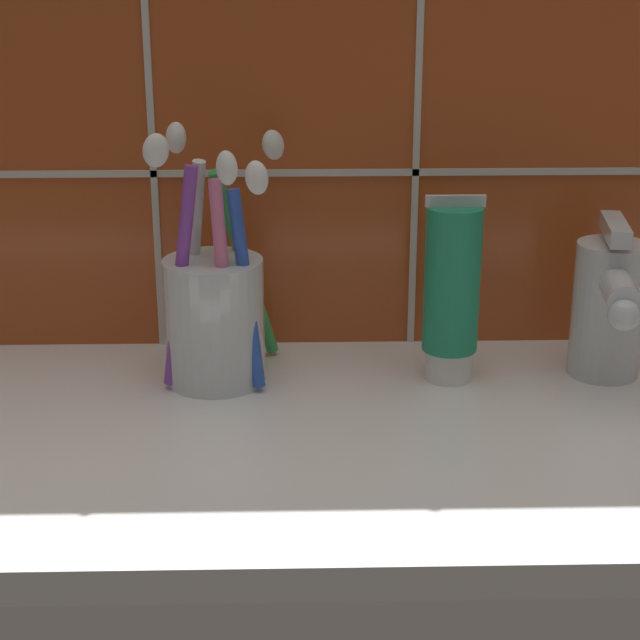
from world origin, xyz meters
TOP-DOWN VIEW (x-y plane):
  - sink_counter at (0.00, 0.00)cm, footprint 76.23×31.70cm
  - tile_wall_backsplash at (0.01, 16.09)cm, footprint 86.23×1.72cm
  - toothbrush_cup at (-12.49, 8.11)cm, footprint 9.76×10.11cm
  - toothpaste_tube at (3.82, 8.07)cm, footprint 4.06×3.86cm
  - sink_faucet at (14.89, 8.14)cm, footprint 5.00×10.64cm

SIDE VIEW (x-z plane):
  - sink_counter at x=0.00cm, z-range 0.00..2.00cm
  - toothbrush_cup at x=-12.49cm, z-range -1.56..16.28cm
  - sink_faucet at x=14.89cm, z-range 1.77..12.99cm
  - toothpaste_tube at x=3.82cm, z-range 1.91..15.14cm
  - tile_wall_backsplash at x=0.01cm, z-range 0.01..40.18cm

